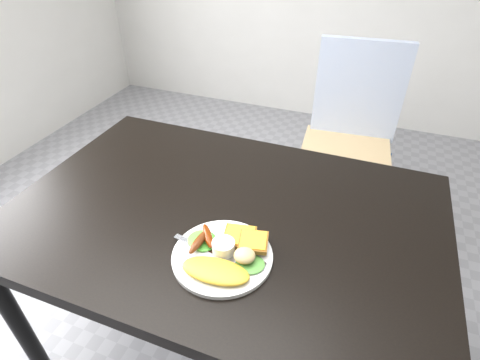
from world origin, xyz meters
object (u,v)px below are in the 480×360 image
(dining_chair, at_px, (345,154))
(dining_table, at_px, (225,215))
(person, at_px, (354,129))
(plate, at_px, (222,256))

(dining_chair, bearing_deg, dining_table, -110.30)
(dining_chair, height_order, person, person)
(dining_chair, bearing_deg, plate, -104.80)
(person, bearing_deg, plate, 83.77)
(dining_table, height_order, dining_chair, dining_table)
(dining_table, xyz_separation_m, dining_chair, (0.25, 0.92, -0.28))
(dining_chair, xyz_separation_m, person, (0.02, -0.11, 0.20))
(dining_chair, height_order, plate, plate)
(dining_table, relative_size, dining_chair, 2.83)
(dining_table, distance_m, plate, 0.18)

